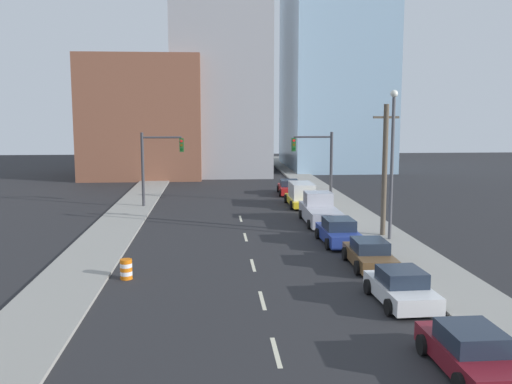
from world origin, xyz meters
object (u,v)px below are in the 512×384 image
(street_lamp, at_px, (392,156))
(sedan_red, at_px, (289,188))
(box_truck_yellow, at_px, (301,195))
(traffic_signal_left, at_px, (154,160))
(pickup_truck_silver, at_px, (320,211))
(sedan_white, at_px, (401,288))
(traffic_barrel, at_px, (126,269))
(sedan_maroon, at_px, (471,352))
(sedan_brown, at_px, (370,254))
(sedan_blue, at_px, (339,232))
(traffic_signal_right, at_px, (320,159))
(utility_pole_right_mid, at_px, (385,170))

(street_lamp, relative_size, sedan_red, 1.87)
(street_lamp, distance_m, box_truck_yellow, 14.53)
(traffic_signal_left, bearing_deg, pickup_truck_silver, -31.88)
(street_lamp, bearing_deg, pickup_truck_silver, 117.27)
(sedan_white, bearing_deg, box_truck_yellow, 88.44)
(traffic_barrel, relative_size, sedan_maroon, 0.21)
(traffic_signal_left, xyz_separation_m, sedan_maroon, (12.40, -31.23, -3.28))
(traffic_signal_left, distance_m, pickup_truck_silver, 14.79)
(traffic_signal_left, height_order, box_truck_yellow, traffic_signal_left)
(sedan_brown, distance_m, sedan_blue, 5.24)
(traffic_signal_right, distance_m, box_truck_yellow, 3.38)
(traffic_signal_right, height_order, pickup_truck_silver, traffic_signal_right)
(traffic_signal_right, bearing_deg, street_lamp, -82.85)
(traffic_signal_right, distance_m, sedan_red, 7.73)
(street_lamp, height_order, sedan_brown, street_lamp)
(sedan_maroon, relative_size, box_truck_yellow, 0.78)
(utility_pole_right_mid, bearing_deg, traffic_barrel, -151.21)
(street_lamp, distance_m, sedan_maroon, 18.34)
(traffic_barrel, xyz_separation_m, pickup_truck_silver, (11.60, 12.95, 0.37))
(traffic_signal_left, relative_size, box_truck_yellow, 1.08)
(sedan_white, bearing_deg, street_lamp, 72.63)
(street_lamp, bearing_deg, utility_pole_right_mid, 93.23)
(sedan_maroon, bearing_deg, traffic_signal_left, 111.11)
(street_lamp, height_order, sedan_blue, street_lamp)
(sedan_maroon, distance_m, sedan_blue, 17.10)
(sedan_white, distance_m, box_truck_yellow, 24.71)
(traffic_signal_left, xyz_separation_m, box_truck_yellow, (12.11, -0.24, -2.98))
(traffic_signal_left, height_order, sedan_white, traffic_signal_left)
(sedan_maroon, bearing_deg, street_lamp, 79.65)
(utility_pole_right_mid, distance_m, sedan_maroon, 19.27)
(utility_pole_right_mid, bearing_deg, sedan_brown, -111.89)
(traffic_barrel, bearing_deg, utility_pole_right_mid, 28.79)
(traffic_signal_left, distance_m, street_lamp, 20.69)
(sedan_maroon, distance_m, box_truck_yellow, 30.99)
(pickup_truck_silver, bearing_deg, street_lamp, -62.37)
(traffic_signal_left, xyz_separation_m, sedan_white, (12.38, -24.94, -3.27))
(sedan_white, distance_m, sedan_red, 31.74)
(sedan_brown, relative_size, sedan_red, 0.93)
(traffic_signal_left, bearing_deg, sedan_white, -63.61)
(box_truck_yellow, bearing_deg, traffic_signal_right, 8.25)
(sedan_red, bearing_deg, pickup_truck_silver, -86.43)
(traffic_barrel, relative_size, sedan_red, 0.20)
(sedan_maroon, bearing_deg, sedan_brown, 88.40)
(traffic_barrel, bearing_deg, pickup_truck_silver, 48.16)
(traffic_barrel, relative_size, street_lamp, 0.10)
(traffic_signal_right, height_order, box_truck_yellow, traffic_signal_right)
(street_lamp, distance_m, sedan_red, 21.30)
(sedan_white, height_order, sedan_brown, sedan_white)
(utility_pole_right_mid, relative_size, street_lamp, 0.91)
(traffic_signal_right, height_order, sedan_maroon, traffic_signal_right)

